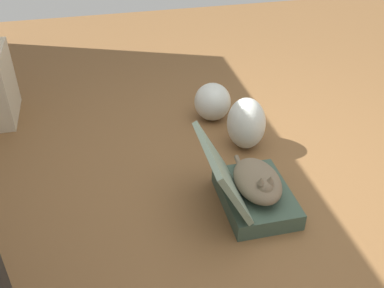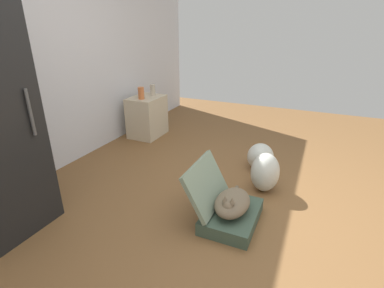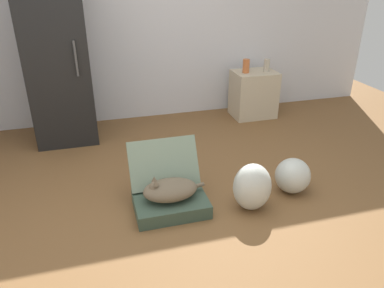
# 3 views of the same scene
# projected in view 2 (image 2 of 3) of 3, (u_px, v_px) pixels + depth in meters

# --- Properties ---
(ground_plane) EXTENTS (7.68, 7.68, 0.00)m
(ground_plane) POSITION_uv_depth(u_px,v_px,m) (242.00, 217.00, 2.54)
(ground_plane) COLOR brown
(ground_plane) RESTS_ON ground
(wall_back) EXTENTS (6.40, 0.15, 2.60)m
(wall_back) POSITION_uv_depth(u_px,v_px,m) (30.00, 53.00, 2.90)
(wall_back) COLOR silver
(wall_back) RESTS_ON ground
(suitcase_base) EXTENTS (0.58, 0.42, 0.12)m
(suitcase_base) POSITION_uv_depth(u_px,v_px,m) (231.00, 216.00, 2.46)
(suitcase_base) COLOR #384C3D
(suitcase_base) RESTS_ON ground
(suitcase_lid) EXTENTS (0.58, 0.23, 0.39)m
(suitcase_lid) POSITION_uv_depth(u_px,v_px,m) (207.00, 185.00, 2.45)
(suitcase_lid) COLOR gray
(suitcase_lid) RESTS_ON suitcase_base
(cat) EXTENTS (0.52, 0.28, 0.20)m
(cat) POSITION_uv_depth(u_px,v_px,m) (232.00, 203.00, 2.40)
(cat) COLOR brown
(cat) RESTS_ON suitcase_base
(plastic_bag_white) EXTENTS (0.31, 0.28, 0.40)m
(plastic_bag_white) POSITION_uv_depth(u_px,v_px,m) (265.00, 172.00, 2.89)
(plastic_bag_white) COLOR silver
(plastic_bag_white) RESTS_ON ground
(plastic_bag_clear) EXTENTS (0.31, 0.30, 0.31)m
(plastic_bag_clear) POSITION_uv_depth(u_px,v_px,m) (260.00, 157.00, 3.33)
(plastic_bag_clear) COLOR silver
(plastic_bag_clear) RESTS_ON ground
(side_table) EXTENTS (0.54, 0.41, 0.59)m
(side_table) POSITION_uv_depth(u_px,v_px,m) (147.00, 116.00, 4.32)
(side_table) COLOR beige
(side_table) RESTS_ON ground
(vase_tall) EXTENTS (0.09, 0.09, 0.17)m
(vase_tall) POSITION_uv_depth(u_px,v_px,m) (141.00, 93.00, 4.05)
(vase_tall) COLOR #CC6B38
(vase_tall) RESTS_ON side_table
(vase_short) EXTENTS (0.07, 0.07, 0.16)m
(vase_short) POSITION_uv_depth(u_px,v_px,m) (153.00, 90.00, 4.27)
(vase_short) COLOR #B7AD99
(vase_short) RESTS_ON side_table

